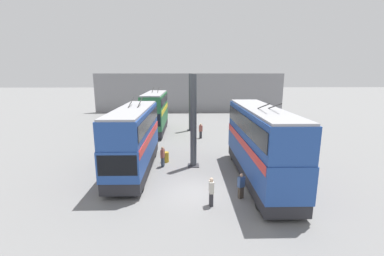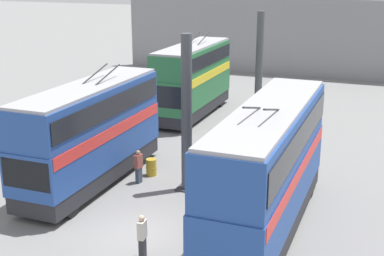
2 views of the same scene
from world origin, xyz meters
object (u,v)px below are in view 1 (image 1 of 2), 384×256
object	(u,v)px
person_by_left_row	(241,185)
person_by_right_row	(163,156)
bus_left_far	(260,140)
bus_right_far	(155,110)
person_aisle_foreground	(211,191)
person_aisle_midway	(201,130)
oil_drum	(166,157)
bus_right_near	(134,136)

from	to	relation	value
person_by_left_row	person_by_right_row	bearing A→B (deg)	-165.98
bus_left_far	bus_right_far	xyz separation A→B (m)	(15.33, 9.10, -0.06)
bus_left_far	bus_right_far	distance (m)	17.83
bus_left_far	person_aisle_foreground	world-z (taller)	bus_left_far
person_by_left_row	person_aisle_midway	world-z (taller)	person_aisle_midway
person_aisle_midway	person_by_right_row	bearing A→B (deg)	-19.68
bus_right_far	person_aisle_foreground	bearing A→B (deg)	-164.09
bus_right_far	person_aisle_midway	size ratio (longest dim) A/B	5.37
bus_left_far	oil_drum	size ratio (longest dim) A/B	12.95
person_by_left_row	bus_left_far	bearing A→B (deg)	116.85
person_aisle_foreground	bus_right_far	bearing A→B (deg)	-79.03
bus_right_far	person_by_right_row	distance (m)	12.92
person_by_left_row	person_aisle_foreground	world-z (taller)	person_aisle_foreground
person_by_right_row	person_aisle_midway	bearing A→B (deg)	-99.03
bus_right_far	person_by_left_row	xyz separation A→B (m)	(-18.07, -7.29, -2.03)
bus_left_far	bus_right_near	size ratio (longest dim) A/B	1.14
person_by_left_row	person_by_right_row	xyz separation A→B (m)	(5.48, 5.23, 0.05)
person_by_left_row	person_aisle_midway	size ratio (longest dim) A/B	0.91
person_by_right_row	oil_drum	xyz separation A→B (m)	(1.12, -0.15, -0.46)
bus_right_near	person_by_left_row	size ratio (longest dim) A/B	6.20
person_aisle_midway	person_aisle_foreground	size ratio (longest dim) A/B	1.03
bus_left_far	person_aisle_midway	bearing A→B (deg)	16.16
bus_right_near	person_aisle_foreground	xyz separation A→B (m)	(-5.47, -5.40, -1.91)
bus_right_far	person_by_right_row	bearing A→B (deg)	-170.75
bus_right_near	person_aisle_midway	bearing A→B (deg)	-29.22
bus_left_far	oil_drum	distance (m)	8.28
person_aisle_midway	bus_left_far	bearing A→B (deg)	17.73
person_by_right_row	person_aisle_midway	size ratio (longest dim) A/B	0.96
bus_right_near	bus_right_far	world-z (taller)	bus_right_far
bus_left_far	person_aisle_foreground	distance (m)	5.54
bus_left_far	oil_drum	world-z (taller)	bus_left_far
person_by_right_row	bus_left_far	bearing A→B (deg)	170.98
bus_right_near	person_by_right_row	world-z (taller)	bus_right_near
person_by_left_row	person_by_right_row	distance (m)	7.58
person_by_right_row	oil_drum	size ratio (longest dim) A/B	1.93
person_aisle_midway	person_aisle_foreground	world-z (taller)	person_aisle_midway
bus_right_far	person_aisle_foreground	xyz separation A→B (m)	(-18.93, -5.40, -1.97)
bus_right_near	bus_right_far	distance (m)	13.46
bus_right_far	person_aisle_foreground	world-z (taller)	bus_right_far
person_by_left_row	person_aisle_midway	distance (m)	14.78
bus_left_far	bus_right_far	world-z (taller)	bus_left_far
person_by_right_row	bus_right_near	bearing A→B (deg)	35.04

